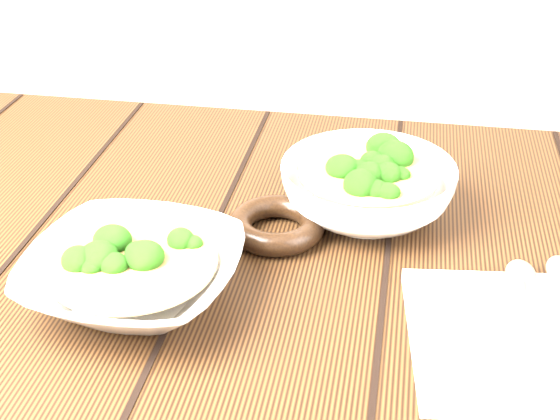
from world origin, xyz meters
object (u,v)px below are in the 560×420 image
table (223,343)px  soup_bowl_front (134,273)px  soup_bowl_back (367,187)px  napkin (542,340)px  trivet (276,225)px

table → soup_bowl_front: 0.18m
table → soup_bowl_back: size_ratio=4.91×
napkin → trivet: bearing=145.4°
soup_bowl_front → soup_bowl_back: size_ratio=0.92×
soup_bowl_back → napkin: soup_bowl_back is taller
trivet → napkin: bearing=-27.9°
table → trivet: bearing=46.0°
table → soup_bowl_back: 0.25m
table → soup_bowl_back: (0.15, 0.12, 0.16)m
soup_bowl_front → trivet: soup_bowl_front is taller
soup_bowl_front → napkin: soup_bowl_front is taller
soup_bowl_front → soup_bowl_back: (0.22, 0.20, 0.01)m
soup_bowl_front → trivet: bearing=48.9°
soup_bowl_back → soup_bowl_front: bearing=-136.8°
table → napkin: size_ratio=4.99×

